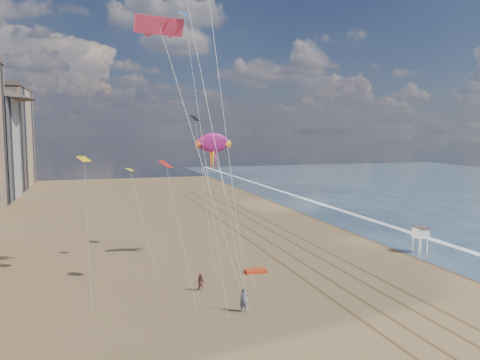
# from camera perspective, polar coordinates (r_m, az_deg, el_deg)

# --- Properties ---
(wet_sand) EXTENTS (260.00, 260.00, 0.00)m
(wet_sand) POSITION_cam_1_polar(r_m,az_deg,el_deg) (75.89, 14.98, -5.54)
(wet_sand) COLOR #42301E
(wet_sand) RESTS_ON ground
(foam) EXTENTS (260.00, 260.00, 0.00)m
(foam) POSITION_cam_1_polar(r_m,az_deg,el_deg) (78.17, 17.60, -5.29)
(foam) COLOR white
(foam) RESTS_ON ground
(tracks) EXTENTS (7.68, 120.00, 0.01)m
(tracks) POSITION_cam_1_polar(r_m,az_deg,el_deg) (59.68, 6.56, -8.48)
(tracks) COLOR brown
(tracks) RESTS_ON ground
(lifeguard_stand) EXTENTS (1.77, 1.77, 3.20)m
(lifeguard_stand) POSITION_cam_1_polar(r_m,az_deg,el_deg) (61.75, 21.16, -6.01)
(lifeguard_stand) COLOR white
(lifeguard_stand) RESTS_ON ground
(grounded_kite) EXTENTS (2.30, 1.54, 0.25)m
(grounded_kite) POSITION_cam_1_polar(r_m,az_deg,el_deg) (50.40, 1.89, -11.01)
(grounded_kite) COLOR red
(grounded_kite) RESTS_ON ground
(show_kite) EXTENTS (4.08, 6.29, 17.22)m
(show_kite) POSITION_cam_1_polar(r_m,az_deg,el_deg) (54.03, -3.29, 4.53)
(show_kite) COLOR #961768
(show_kite) RESTS_ON ground
(kite_flyer_a) EXTENTS (0.73, 0.49, 1.98)m
(kite_flyer_a) POSITION_cam_1_polar(r_m,az_deg,el_deg) (39.71, 0.48, -14.42)
(kite_flyer_a) COLOR #505166
(kite_flyer_a) RESTS_ON ground
(kite_flyer_b) EXTENTS (0.98, 0.96, 1.59)m
(kite_flyer_b) POSITION_cam_1_polar(r_m,az_deg,el_deg) (44.77, -4.81, -12.33)
(kite_flyer_b) COLOR brown
(kite_flyer_b) RESTS_ON ground
(small_kites) EXTENTS (14.66, 13.73, 16.21)m
(small_kites) POSITION_cam_1_polar(r_m,az_deg,el_deg) (50.15, -10.52, 7.36)
(small_kites) COLOR #FFF51A
(small_kites) RESTS_ON ground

